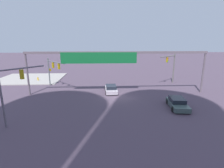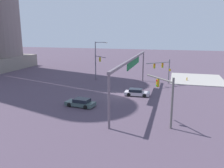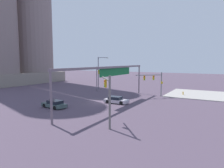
% 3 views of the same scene
% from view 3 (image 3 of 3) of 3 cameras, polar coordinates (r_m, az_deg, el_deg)
% --- Properties ---
extents(ground_plane, '(208.53, 208.53, 0.00)m').
position_cam_3_polar(ground_plane, '(36.75, -2.95, -5.30)').
color(ground_plane, '#4F4050').
extents(sidewalk_corner, '(13.53, 11.52, 0.15)m').
position_cam_3_polar(sidewalk_corner, '(49.48, 22.43, -2.67)').
color(sidewalk_corner, '#A49E98').
rests_on(sidewalk_corner, ground).
extents(traffic_signal_near_corner, '(4.05, 4.67, 5.13)m').
position_cam_3_polar(traffic_signal_near_corner, '(43.65, 11.88, 1.10)').
color(traffic_signal_near_corner, slate).
rests_on(traffic_signal_near_corner, ground).
extents(traffic_signal_opposite_side, '(4.03, 3.48, 5.92)m').
position_cam_3_polar(traffic_signal_opposite_side, '(23.00, -1.14, -2.51)').
color(traffic_signal_opposite_side, '#65635F').
rests_on(traffic_signal_opposite_side, ground).
extents(traffic_signal_cross_street, '(3.10, 3.45, 6.16)m').
position_cam_3_polar(traffic_signal_cross_street, '(49.67, -4.04, 2.40)').
color(traffic_signal_cross_street, slate).
rests_on(traffic_signal_cross_street, ground).
extents(streetlamp_curved_arm, '(0.77, 2.88, 8.53)m').
position_cam_3_polar(streetlamp_curved_arm, '(51.85, -3.53, 3.64)').
color(streetlamp_curved_arm, slate).
rests_on(streetlamp_curved_arm, ground).
extents(overhead_sign_gantry, '(27.54, 0.43, 6.59)m').
position_cam_3_polar(overhead_sign_gantry, '(35.80, -0.18, 3.54)').
color(overhead_sign_gantry, slate).
rests_on(overhead_sign_gantry, ground).
extents(sedan_car_approaching, '(2.02, 4.33, 1.21)m').
position_cam_3_polar(sedan_car_approaching, '(36.24, 1.14, -4.54)').
color(sedan_car_approaching, '#B8ACB8').
rests_on(sedan_car_approaching, ground).
extents(sedan_car_waiting_far, '(2.40, 4.55, 1.21)m').
position_cam_3_polar(sedan_car_waiting_far, '(34.12, -15.91, -5.47)').
color(sedan_car_waiting_far, '#405351').
rests_on(sedan_car_waiting_far, ground).
extents(fire_hydrant_on_curb, '(0.33, 0.22, 0.71)m').
position_cam_3_polar(fire_hydrant_on_curb, '(47.34, 19.34, -2.43)').
color(fire_hydrant_on_curb, '#D49B0D').
rests_on(fire_hydrant_on_curb, sidewalk_corner).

